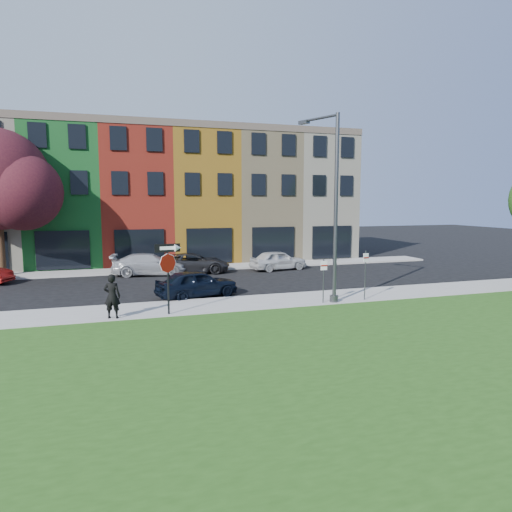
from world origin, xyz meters
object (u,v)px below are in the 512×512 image
object	(u,v)px
street_lamp	(332,209)
man	(112,296)
sedan_near	(197,283)
stop_sign	(168,264)

from	to	relation	value
street_lamp	man	bearing A→B (deg)	159.67
man	sedan_near	size ratio (longest dim) A/B	0.41
man	street_lamp	size ratio (longest dim) A/B	0.21
sedan_near	street_lamp	distance (m)	7.58
stop_sign	sedan_near	xyz separation A→B (m)	(1.82, 3.54, -1.51)
sedan_near	man	bearing A→B (deg)	115.92
stop_sign	man	size ratio (longest dim) A/B	1.63
stop_sign	man	xyz separation A→B (m)	(-2.21, 0.02, -1.19)
stop_sign	street_lamp	bearing A→B (deg)	-5.35
stop_sign	man	bearing A→B (deg)	172.56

